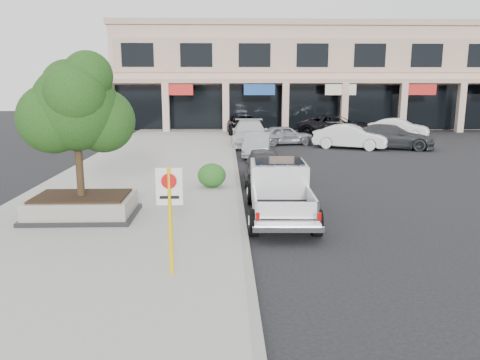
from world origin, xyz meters
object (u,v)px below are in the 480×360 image
at_px(planter_tree, 82,108).
at_px(lot_car_b, 350,137).
at_px(curb_car_a, 264,165).
at_px(lot_car_f, 398,128).
at_px(planter, 82,206).
at_px(curb_car_c, 250,133).
at_px(lot_car_c, 391,137).
at_px(lot_car_d, 337,126).
at_px(no_parking_sign, 170,206).
at_px(pickup_truck, 280,191).
at_px(lot_car_e, 338,128).
at_px(lot_car_a, 285,135).
at_px(curb_car_b, 257,145).
at_px(curb_car_d, 243,125).

height_order(planter_tree, lot_car_b, planter_tree).
height_order(curb_car_a, lot_car_f, lot_car_f).
height_order(planter, planter_tree, planter_tree).
xyz_separation_m(planter_tree, curb_car_c, (5.84, 17.37, -2.58)).
relative_size(lot_car_b, lot_car_c, 0.88).
distance_m(planter, lot_car_d, 26.07).
height_order(no_parking_sign, curb_car_c, no_parking_sign).
xyz_separation_m(planter, pickup_truck, (6.04, 0.22, 0.37)).
bearing_deg(lot_car_d, lot_car_e, -119.69).
height_order(planter_tree, no_parking_sign, planter_tree).
relative_size(no_parking_sign, lot_car_c, 0.44).
distance_m(no_parking_sign, lot_car_e, 28.71).
height_order(planter, pickup_truck, pickup_truck).
distance_m(lot_car_a, lot_car_d, 6.67).
bearing_deg(lot_car_e, pickup_truck, 162.94).
distance_m(pickup_truck, lot_car_f, 24.43).
distance_m(no_parking_sign, lot_car_d, 28.75).
bearing_deg(lot_car_d, no_parking_sign, -178.73).
bearing_deg(lot_car_b, lot_car_d, 18.31).
height_order(curb_car_a, lot_car_e, curb_car_a).
height_order(no_parking_sign, curb_car_b, no_parking_sign).
bearing_deg(lot_car_b, curb_car_a, 171.97).
bearing_deg(pickup_truck, curb_car_c, 92.15).
relative_size(lot_car_c, lot_car_f, 1.19).
xyz_separation_m(lot_car_e, lot_car_f, (4.51, -0.77, 0.07)).
bearing_deg(lot_car_b, curb_car_d, 61.88).
xyz_separation_m(no_parking_sign, lot_car_f, (14.44, 26.15, -0.90)).
relative_size(lot_car_a, lot_car_b, 0.84).
xyz_separation_m(curb_car_c, lot_car_f, (11.65, 4.19, -0.10)).
relative_size(pickup_truck, lot_car_a, 1.38).
height_order(curb_car_d, lot_car_c, curb_car_d).
xyz_separation_m(no_parking_sign, lot_car_c, (11.80, 20.18, -0.87)).
bearing_deg(lot_car_a, lot_car_e, -56.27).
xyz_separation_m(planter, planter_tree, (0.13, 0.15, 2.94)).
bearing_deg(curb_car_c, pickup_truck, -88.38).
distance_m(lot_car_c, lot_car_f, 6.52).
bearing_deg(lot_car_b, lot_car_c, -67.21).
xyz_separation_m(planter, curb_car_c, (5.98, 17.53, 0.36)).
xyz_separation_m(curb_car_c, lot_car_d, (7.08, 5.04, -0.01)).
xyz_separation_m(lot_car_c, lot_car_f, (2.64, 5.97, -0.03)).
height_order(planter, lot_car_c, lot_car_c).
bearing_deg(no_parking_sign, curb_car_a, 74.65).
bearing_deg(lot_car_f, curb_car_b, 156.35).
xyz_separation_m(curb_car_b, lot_car_d, (6.91, 9.91, 0.15)).
distance_m(curb_car_a, lot_car_a, 12.29).
xyz_separation_m(pickup_truck, lot_car_c, (8.95, 15.54, -0.08)).
xyz_separation_m(curb_car_d, lot_car_c, (9.18, -8.56, -0.03)).
bearing_deg(curb_car_a, pickup_truck, -86.36).
height_order(pickup_truck, lot_car_d, pickup_truck).
height_order(no_parking_sign, pickup_truck, no_parking_sign).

